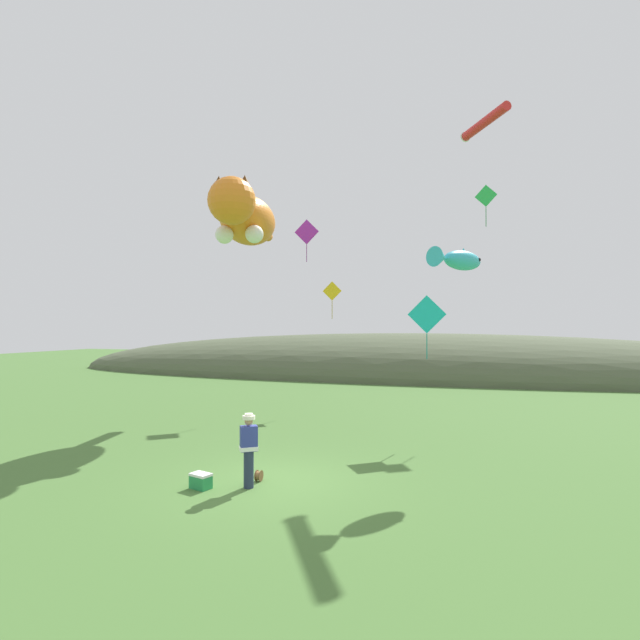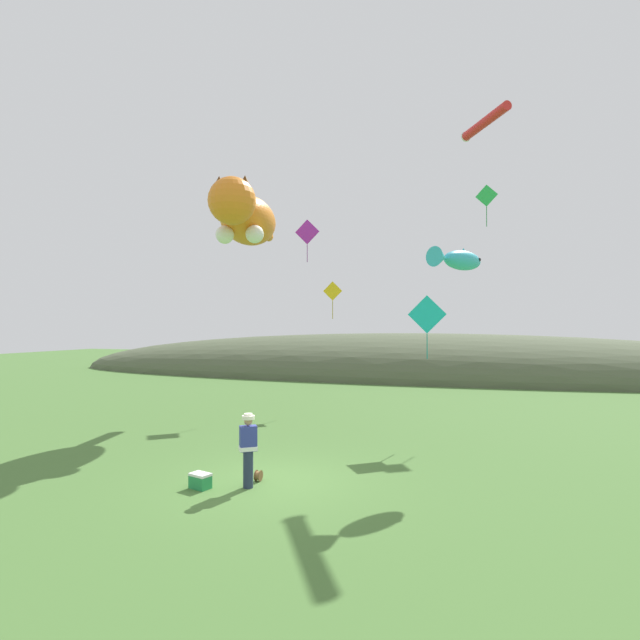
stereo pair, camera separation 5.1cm
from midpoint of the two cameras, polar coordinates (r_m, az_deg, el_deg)
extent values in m
plane|color=#477033|center=(13.06, -5.64, -17.98)|extent=(120.00, 120.00, 0.00)
ellipsoid|color=#4C563D|center=(40.46, 10.44, -6.25)|extent=(61.72, 14.51, 6.71)
cylinder|color=#232D47|center=(12.60, -8.27, -16.53)|extent=(0.24, 0.24, 0.88)
cube|color=navy|center=(12.42, -8.27, -13.24)|extent=(0.46, 0.43, 0.60)
cube|color=white|center=(12.47, -8.27, -14.32)|extent=(0.49, 0.46, 0.10)
sphere|color=tan|center=(12.34, -8.26, -11.38)|extent=(0.20, 0.20, 0.20)
cylinder|color=silver|center=(12.32, -8.26, -10.97)|extent=(0.30, 0.30, 0.09)
cylinder|color=silver|center=(12.31, -8.26, -10.69)|extent=(0.20, 0.20, 0.07)
cylinder|color=olive|center=(13.14, -7.12, -17.24)|extent=(0.12, 0.21, 0.21)
cylinder|color=brown|center=(13.16, -7.36, -17.21)|extent=(0.02, 0.27, 0.27)
cylinder|color=brown|center=(13.11, -6.87, -17.27)|extent=(0.02, 0.27, 0.27)
cube|color=#268C4C|center=(12.83, -13.59, -17.57)|extent=(0.55, 0.44, 0.30)
cube|color=white|center=(12.78, -13.59, -16.79)|extent=(0.56, 0.45, 0.06)
ellipsoid|color=orange|center=(22.14, -8.28, 11.15)|extent=(3.07, 4.63, 2.03)
ellipsoid|color=white|center=(21.87, -8.40, 10.32)|extent=(1.78, 2.96, 1.12)
sphere|color=orange|center=(19.70, -10.13, 13.26)|extent=(1.83, 1.83, 1.83)
cone|color=#522A0A|center=(19.75, -8.67, 15.22)|extent=(0.77, 0.77, 0.61)
cone|color=#522A0A|center=(20.01, -11.56, 15.01)|extent=(0.77, 0.77, 0.61)
sphere|color=white|center=(20.41, -7.58, 9.70)|extent=(0.73, 0.73, 0.73)
sphere|color=white|center=(20.72, -10.94, 9.55)|extent=(0.73, 0.73, 0.73)
cylinder|color=orange|center=(25.26, -6.52, 9.89)|extent=(0.94, 2.28, 0.49)
ellipsoid|color=#33B2CC|center=(15.78, 15.89, 6.55)|extent=(1.43, 1.75, 0.59)
cone|color=#33B2CC|center=(14.88, 13.47, 6.99)|extent=(0.79, 0.77, 0.59)
cone|color=#33B2CC|center=(15.86, 15.99, 7.43)|extent=(0.38, 0.38, 0.28)
sphere|color=black|center=(16.13, 17.58, 6.58)|extent=(0.14, 0.14, 0.14)
cylinder|color=red|center=(21.56, 18.23, 20.67)|extent=(1.79, 2.76, 0.36)
torus|color=white|center=(22.77, 16.21, 19.47)|extent=(0.41, 0.27, 0.44)
cube|color=purple|center=(25.75, -1.59, 10.03)|extent=(1.28, 0.11, 1.28)
cylinder|color=black|center=(25.76, -1.58, 10.03)|extent=(0.86, 0.08, 0.02)
cube|color=#6B1A7C|center=(25.57, -1.59, 7.64)|extent=(0.03, 0.01, 0.90)
cube|color=yellow|center=(24.47, 1.33, 3.34)|extent=(0.94, 0.11, 0.95)
cylinder|color=black|center=(24.48, 1.34, 3.33)|extent=(0.63, 0.08, 0.02)
cube|color=#A98511|center=(24.42, 1.33, 1.17)|extent=(0.03, 0.01, 0.90)
cube|color=green|center=(24.29, 18.37, 13.33)|extent=(0.97, 0.26, 1.00)
cylinder|color=black|center=(24.30, 18.37, 13.32)|extent=(0.65, 0.18, 0.02)
cube|color=#1A7C35|center=(24.08, 18.38, 11.14)|extent=(0.03, 0.02, 0.90)
cube|color=#19BFBF|center=(17.93, 12.03, 0.64)|extent=(1.35, 0.06, 1.35)
cylinder|color=black|center=(17.95, 12.03, 0.64)|extent=(0.91, 0.05, 0.02)
cube|color=#118585|center=(17.94, 12.04, -2.96)|extent=(0.03, 0.01, 0.90)
camera|label=1|loc=(0.03, -90.09, 0.00)|focal=28.00mm
camera|label=2|loc=(0.03, 89.91, 0.00)|focal=28.00mm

